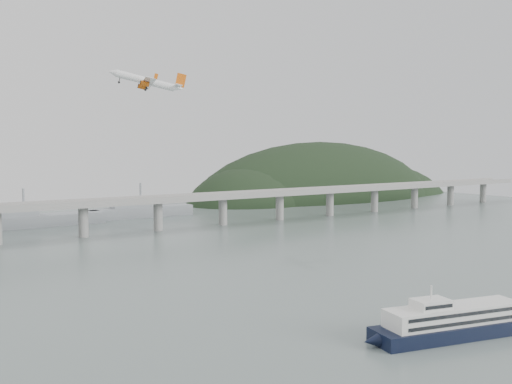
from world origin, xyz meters
TOP-DOWN VIEW (x-y plane):
  - ground at (0.00, 0.00)m, footprint 900.00×900.00m
  - bridge at (-1.15, 200.00)m, footprint 800.00×22.00m
  - headland at (285.18, 331.75)m, footprint 365.00×155.00m
  - ferry at (-1.35, -51.17)m, footprint 84.79×28.84m
  - airliner at (-31.83, 97.36)m, footprint 35.21×32.64m

SIDE VIEW (x-z plane):
  - headland at x=285.18m, z-range -97.34..58.66m
  - ground at x=0.00m, z-range 0.00..0.00m
  - ferry at x=-1.35m, z-range -3.70..12.47m
  - bridge at x=-1.15m, z-range 5.70..29.60m
  - airliner at x=-31.83m, z-range 80.44..91.23m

